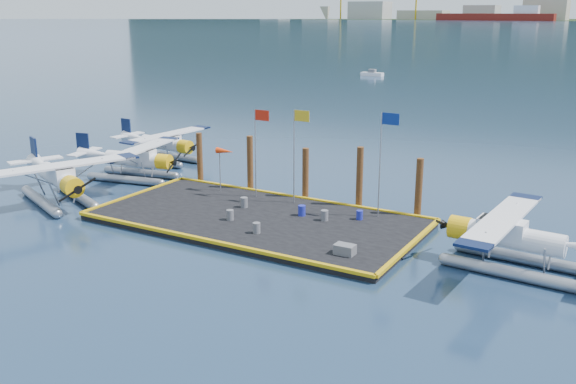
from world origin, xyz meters
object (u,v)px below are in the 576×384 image
(seaplane_a, at_px, (59,181))
(crate, at_px, (345,249))
(flagpole_red, at_px, (258,139))
(flagpole_yellow, at_px, (297,142))
(seaplane_b, at_px, (137,161))
(windsock, at_px, (225,152))
(drum_4, at_px, (360,215))
(piling_3, at_px, (360,179))
(flagpole_blue, at_px, (384,149))
(piling_4, at_px, (419,190))
(drum_5, at_px, (302,211))
(seaplane_d, at_px, (509,240))
(seaplane_c, at_px, (165,146))
(drum_2, at_px, (325,215))
(piling_1, at_px, (250,165))
(drum_0, at_px, (244,202))
(drum_3, at_px, (230,215))
(drum_1, at_px, (257,228))
(piling_0, at_px, (200,159))
(piling_2, at_px, (305,175))

(seaplane_a, xyz_separation_m, crate, (21.15, 0.25, -0.99))
(flagpole_red, height_order, flagpole_yellow, flagpole_yellow)
(seaplane_b, bearing_deg, windsock, 77.37)
(drum_4, relative_size, piling_3, 0.13)
(flagpole_blue, bearing_deg, piling_4, 41.58)
(seaplane_b, bearing_deg, drum_5, 70.44)
(seaplane_d, height_order, windsock, seaplane_d)
(seaplane_a, height_order, flagpole_blue, flagpole_blue)
(flagpole_red, bearing_deg, piling_3, 13.25)
(seaplane_c, bearing_deg, drum_2, 71.08)
(flagpole_yellow, height_order, piling_1, flagpole_yellow)
(crate, xyz_separation_m, flagpole_blue, (-0.75, 6.88, 4.02))
(seaplane_b, height_order, drum_0, seaplane_b)
(drum_3, relative_size, piling_3, 0.15)
(seaplane_a, relative_size, seaplane_d, 1.02)
(flagpole_red, bearing_deg, drum_0, -78.43)
(piling_1, bearing_deg, piling_3, 0.00)
(crate, relative_size, flagpole_yellow, 0.17)
(piling_4, bearing_deg, seaplane_c, 169.34)
(drum_1, xyz_separation_m, drum_5, (0.67, 4.17, 0.01))
(flagpole_yellow, bearing_deg, drum_3, -108.75)
(seaplane_b, xyz_separation_m, drum_4, (19.42, -1.47, -0.81))
(seaplane_c, relative_size, drum_2, 14.92)
(seaplane_d, bearing_deg, seaplane_a, 100.37)
(seaplane_b, bearing_deg, piling_0, 93.41)
(seaplane_a, xyz_separation_m, drum_4, (19.46, 5.99, -0.97))
(drum_4, relative_size, windsock, 0.18)
(seaplane_b, height_order, seaplane_c, seaplane_b)
(piling_3, bearing_deg, drum_2, -97.33)
(seaplane_a, distance_m, drum_0, 12.81)
(piling_1, bearing_deg, seaplane_a, -138.01)
(drum_4, relative_size, flagpole_yellow, 0.09)
(drum_0, height_order, crate, drum_0)
(piling_0, bearing_deg, drum_2, -17.68)
(drum_0, xyz_separation_m, drum_5, (4.09, 0.33, -0.00))
(drum_0, distance_m, flagpole_yellow, 5.19)
(drum_4, relative_size, piling_1, 0.14)
(drum_4, bearing_deg, flagpole_yellow, 167.30)
(seaplane_c, relative_size, crate, 8.94)
(seaplane_d, relative_size, drum_5, 15.51)
(seaplane_c, height_order, piling_1, piling_1)
(crate, distance_m, flagpole_blue, 8.00)
(seaplane_b, xyz_separation_m, drum_0, (11.89, -2.89, -0.76))
(drum_0, relative_size, flagpole_red, 0.11)
(drum_5, height_order, piling_4, piling_4)
(drum_4, bearing_deg, drum_1, -128.02)
(drum_4, distance_m, piling_3, 3.35)
(seaplane_a, xyz_separation_m, piling_2, (14.20, 8.73, 0.25))
(seaplane_b, height_order, drum_5, seaplane_b)
(seaplane_d, height_order, flagpole_blue, flagpole_blue)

